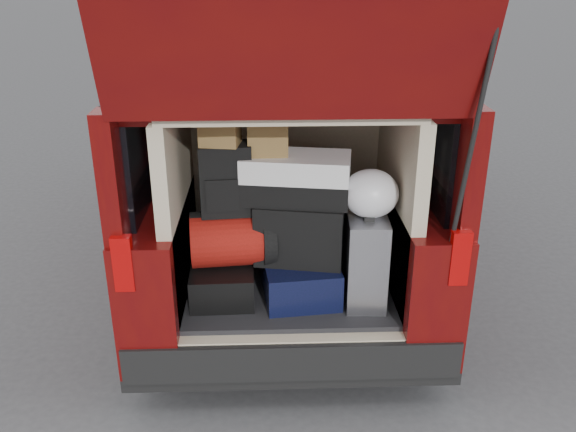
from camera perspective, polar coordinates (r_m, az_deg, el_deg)
name	(u,v)px	position (r m, az deg, el deg)	size (l,w,h in m)	color
ground	(290,381)	(3.95, 0.20, -15.19)	(80.00, 80.00, 0.00)	#38383B
minivan	(282,154)	(5.19, -0.61, 5.85)	(1.90, 5.35, 2.77)	black
load_floor	(288,320)	(4.02, 0.04, -9.67)	(1.24, 1.05, 0.55)	black
black_hardshell	(223,278)	(3.74, -6.10, -5.79)	(0.37, 0.51, 0.20)	black
navy_hardshell	(299,276)	(3.71, 1.06, -5.67)	(0.43, 0.53, 0.23)	black
silver_roller	(366,260)	(3.59, 7.27, -4.07)	(0.23, 0.36, 0.54)	silver
red_duffel	(233,239)	(3.61, -5.17, -2.16)	(0.49, 0.32, 0.32)	#9A120E
black_soft_case	(300,231)	(3.59, 1.15, -1.40)	(0.51, 0.31, 0.37)	black
backpack	(225,179)	(3.49, -5.88, 3.43)	(0.29, 0.18, 0.42)	black
twotone_duffel	(296,178)	(3.49, 0.76, 3.59)	(0.61, 0.32, 0.27)	white
grocery_sack_lower	(220,128)	(3.39, -6.41, 8.22)	(0.21, 0.17, 0.19)	olive
grocery_sack_upper	(267,134)	(3.45, -1.97, 7.65)	(0.22, 0.18, 0.22)	olive
plastic_bag_right	(371,193)	(3.43, 7.74, 2.10)	(0.32, 0.30, 0.27)	white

